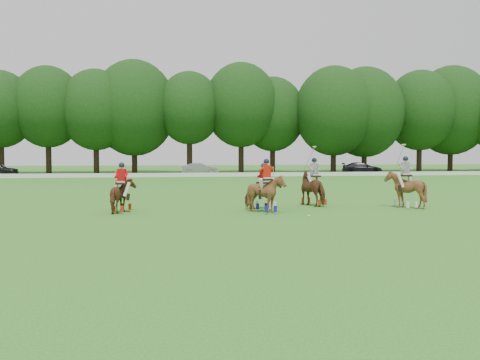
{
  "coord_description": "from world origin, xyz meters",
  "views": [
    {
      "loc": [
        -3.43,
        -20.12,
        2.69
      ],
      "look_at": [
        0.1,
        4.2,
        1.4
      ],
      "focal_mm": 40.0,
      "sensor_mm": 36.0,
      "label": 1
    }
  ],
  "objects": [
    {
      "name": "tree_line",
      "position": [
        0.26,
        48.05,
        8.23
      ],
      "size": [
        117.98,
        14.32,
        14.75
      ],
      "color": "black",
      "rests_on": "ground"
    },
    {
      "name": "polo_stripe_a",
      "position": [
        4.07,
        5.76,
        0.88
      ],
      "size": [
        1.69,
        2.22,
        2.94
      ],
      "color": "#523116",
      "rests_on": "ground"
    },
    {
      "name": "polo_ball",
      "position": [
        2.56,
        1.29,
        0.04
      ],
      "size": [
        0.09,
        0.09,
        0.09
      ],
      "primitive_type": "sphere",
      "color": "white",
      "rests_on": "ground"
    },
    {
      "name": "polo_red_a",
      "position": [
        -5.22,
        3.92,
        0.8
      ],
      "size": [
        1.22,
        1.93,
        2.23
      ],
      "color": "#523116",
      "rests_on": "ground"
    },
    {
      "name": "polo_red_c",
      "position": [
        1.12,
        3.09,
        0.87
      ],
      "size": [
        1.57,
        1.71,
        2.39
      ],
      "color": "#523116",
      "rests_on": "ground"
    },
    {
      "name": "boundary_rail",
      "position": [
        0.0,
        38.0,
        0.22
      ],
      "size": [
        120.0,
        0.1,
        0.44
      ],
      "primitive_type": "cube",
      "color": "white",
      "rests_on": "ground"
    },
    {
      "name": "car_right",
      "position": [
        20.8,
        42.5,
        0.71
      ],
      "size": [
        5.29,
        3.37,
        1.43
      ],
      "primitive_type": "imported",
      "rotation": [
        0.0,
        0.0,
        1.27
      ],
      "color": "black",
      "rests_on": "ground"
    },
    {
      "name": "polo_stripe_b",
      "position": [
        8.1,
        4.07,
        0.92
      ],
      "size": [
        1.55,
        1.72,
        3.03
      ],
      "color": "#523116",
      "rests_on": "ground"
    },
    {
      "name": "car_mid",
      "position": [
        0.93,
        42.5,
        0.71
      ],
      "size": [
        4.32,
        1.55,
        1.42
      ],
      "primitive_type": "imported",
      "rotation": [
        0.0,
        0.0,
        1.56
      ],
      "color": "gray",
      "rests_on": "ground"
    },
    {
      "name": "ground",
      "position": [
        0.0,
        0.0,
        0.0
      ],
      "size": [
        180.0,
        180.0,
        0.0
      ],
      "primitive_type": "plane",
      "color": "#2B7020",
      "rests_on": "ground"
    },
    {
      "name": "polo_red_b",
      "position": [
        1.27,
        4.55,
        0.76
      ],
      "size": [
        1.87,
        1.86,
        2.16
      ],
      "color": "#523116",
      "rests_on": "ground"
    }
  ]
}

